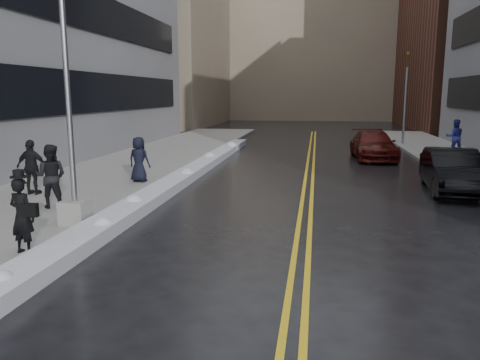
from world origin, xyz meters
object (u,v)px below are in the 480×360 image
at_px(pedestrian_fedora, 22,216).
at_px(car_maroon, 373,145).
at_px(pedestrian_d, 32,167).
at_px(pedestrian_east, 455,137).
at_px(pedestrian_c, 139,159).
at_px(car_black, 452,171).
at_px(traffic_signal, 406,94).
at_px(lamppost, 70,130).
at_px(pedestrian_b, 51,176).

bearing_deg(pedestrian_fedora, car_maroon, -106.38).
height_order(pedestrian_d, pedestrian_east, pedestrian_east).
xyz_separation_m(pedestrian_c, car_black, (11.32, 0.62, -0.24)).
relative_size(pedestrian_east, car_maroon, 0.38).
relative_size(traffic_signal, pedestrian_east, 3.13).
bearing_deg(car_maroon, pedestrian_east, 16.00).
bearing_deg(traffic_signal, lamppost, -118.21).
height_order(traffic_signal, pedestrian_d, traffic_signal).
bearing_deg(lamppost, pedestrian_east, 50.44).
height_order(pedestrian_c, pedestrian_east, pedestrian_east).
distance_m(lamppost, traffic_signal, 24.98).
distance_m(traffic_signal, pedestrian_east, 6.29).
height_order(traffic_signal, pedestrian_b, traffic_signal).
relative_size(lamppost, pedestrian_c, 4.48).
relative_size(pedestrian_d, car_maroon, 0.36).
xyz_separation_m(pedestrian_fedora, car_maroon, (8.97, 17.20, -0.21)).
height_order(car_black, car_maroon, car_black).
distance_m(car_black, car_maroon, 8.66).
height_order(pedestrian_b, pedestrian_east, pedestrian_east).
xyz_separation_m(traffic_signal, car_black, (-1.00, -15.59, -2.64)).
bearing_deg(lamppost, car_maroon, 58.66).
relative_size(lamppost, pedestrian_fedora, 4.75).
bearing_deg(lamppost, pedestrian_c, 95.15).
height_order(pedestrian_b, pedestrian_d, pedestrian_b).
xyz_separation_m(traffic_signal, pedestrian_east, (1.75, -5.59, -2.29)).
distance_m(lamppost, pedestrian_b, 2.59).
relative_size(lamppost, pedestrian_d, 4.21).
bearing_deg(pedestrian_d, car_black, -167.20).
relative_size(lamppost, pedestrian_b, 4.11).
bearing_deg(pedestrian_d, pedestrian_c, -134.69).
bearing_deg(pedestrian_b, car_black, -168.25).
bearing_deg(pedestrian_b, car_maroon, -138.32).
bearing_deg(car_black, pedestrian_c, -172.98).
bearing_deg(lamppost, traffic_signal, 61.79).
height_order(pedestrian_east, car_maroon, pedestrian_east).
bearing_deg(pedestrian_east, car_maroon, 20.42).
bearing_deg(pedestrian_c, car_maroon, -128.42).
xyz_separation_m(pedestrian_fedora, pedestrian_d, (-3.25, 5.38, 0.10)).
relative_size(traffic_signal, pedestrian_b, 3.24).
height_order(pedestrian_fedora, car_maroon, pedestrian_fedora).
bearing_deg(car_maroon, pedestrian_b, -131.05).
bearing_deg(pedestrian_d, pedestrian_b, 135.24).
distance_m(pedestrian_fedora, pedestrian_d, 6.28).
relative_size(pedestrian_fedora, pedestrian_c, 0.94).
relative_size(pedestrian_east, car_black, 0.41).
xyz_separation_m(pedestrian_c, pedestrian_east, (14.07, 10.62, 0.11)).
xyz_separation_m(pedestrian_b, pedestrian_c, (1.01, 4.29, -0.08)).
xyz_separation_m(traffic_signal, car_maroon, (-2.73, -7.11, -2.66)).
bearing_deg(pedestrian_d, pedestrian_east, -142.05).
bearing_deg(pedestrian_d, pedestrian_fedora, 120.51).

